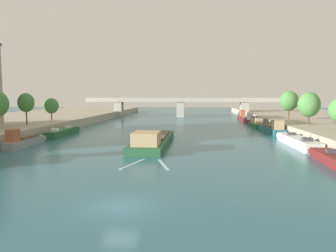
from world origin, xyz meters
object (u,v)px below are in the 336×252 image
at_px(tree_right_end_of_row, 309,105).
at_px(tree_right_far, 289,101).
at_px(moored_boat_left_gap_after, 63,132).
at_px(moored_boat_right_gap_after, 297,141).
at_px(moored_boat_right_near, 272,129).
at_px(barge_midriver, 153,140).
at_px(moored_boat_right_end, 256,123).
at_px(moored_boat_right_second, 242,117).
at_px(moored_boat_right_downstream, 248,119).
at_px(tree_left_nearest, 51,106).
at_px(moored_boat_left_near, 24,141).
at_px(bridge_far, 181,104).
at_px(tree_left_second, 26,103).

relative_size(tree_right_end_of_row, tree_right_far, 0.95).
bearing_deg(moored_boat_left_gap_after, moored_boat_right_gap_after, -13.04).
height_order(moored_boat_right_gap_after, moored_boat_right_near, moored_boat_right_near).
xyz_separation_m(barge_midriver, moored_boat_left_gap_after, (-19.47, 11.21, -0.19)).
bearing_deg(moored_boat_right_end, moored_boat_left_gap_after, -152.96).
bearing_deg(moored_boat_right_second, moored_boat_right_downstream, -90.87).
bearing_deg(tree_right_far, moored_boat_right_near, -120.74).
height_order(moored_boat_left_gap_after, tree_left_nearest, tree_left_nearest).
bearing_deg(moored_boat_left_near, moored_boat_right_end, 40.62).
relative_size(moored_boat_right_end, moored_boat_right_downstream, 0.96).
distance_m(barge_midriver, bridge_far, 69.73).
bearing_deg(moored_boat_left_gap_after, moored_boat_right_near, 9.80).
distance_m(moored_boat_left_near, bridge_far, 76.01).
bearing_deg(barge_midriver, tree_left_nearest, 140.16).
distance_m(tree_left_second, tree_left_nearest, 10.09).
xyz_separation_m(moored_boat_left_near, tree_right_far, (48.68, 32.29, 5.68)).
bearing_deg(bridge_far, moored_boat_right_end, -60.90).
distance_m(moored_boat_right_gap_after, moored_boat_right_end, 31.00).
bearing_deg(moored_boat_right_second, moored_boat_right_end, -90.53).
distance_m(moored_boat_left_gap_after, tree_left_nearest, 14.17).
bearing_deg(moored_boat_right_gap_after, tree_left_nearest, 157.13).
height_order(tree_left_nearest, tree_right_end_of_row, tree_right_end_of_row).
relative_size(tree_left_second, bridge_far, 0.09).
relative_size(moored_boat_left_gap_after, tree_left_nearest, 2.54).
bearing_deg(tree_right_far, tree_right_end_of_row, -87.24).
distance_m(moored_boat_left_gap_after, moored_boat_right_end, 46.63).
height_order(barge_midriver, tree_right_end_of_row, tree_right_end_of_row).
distance_m(moored_boat_right_downstream, tree_left_second, 60.16).
distance_m(moored_boat_left_near, moored_boat_right_gap_after, 42.71).
bearing_deg(barge_midriver, tree_right_far, 44.89).
bearing_deg(moored_boat_right_second, tree_right_end_of_row, -80.22).
distance_m(moored_boat_right_end, tree_left_second, 53.69).
height_order(moored_boat_right_second, tree_left_second, tree_left_second).
relative_size(moored_boat_right_second, tree_right_far, 1.49).
height_order(tree_left_nearest, tree_right_far, tree_right_far).
bearing_deg(tree_right_far, moored_boat_left_near, -146.44).
distance_m(moored_boat_right_near, tree_left_nearest, 49.98).
relative_size(moored_boat_right_gap_after, tree_right_far, 2.29).
distance_m(moored_boat_right_second, tree_right_end_of_row, 43.45).
relative_size(barge_midriver, moored_boat_left_near, 2.18).
bearing_deg(barge_midriver, moored_boat_right_downstream, 64.33).
bearing_deg(tree_left_second, bridge_far, 63.33).
bearing_deg(tree_right_end_of_row, moored_boat_right_end, 116.07).
relative_size(moored_boat_right_second, bridge_far, 0.14).
relative_size(moored_boat_left_near, bridge_far, 0.15).
relative_size(moored_boat_left_near, tree_left_nearest, 2.05).
distance_m(barge_midriver, tree_left_second, 30.59).
distance_m(tree_right_end_of_row, bridge_far, 59.83).
xyz_separation_m(barge_midriver, moored_boat_left_near, (-19.63, -3.35, 0.07)).
xyz_separation_m(moored_boat_right_gap_after, moored_boat_right_downstream, (-0.71, 44.57, 0.24)).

